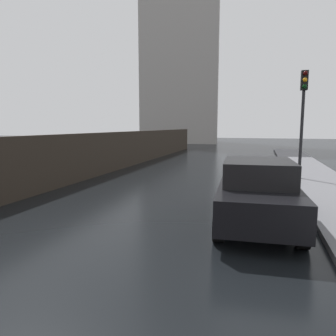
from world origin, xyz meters
The scene contains 3 objects.
car_black_near_kerb centered at (2.73, 6.95, 0.76)m, with size 1.94×4.34×1.50m.
traffic_light centered at (4.34, 13.18, 3.10)m, with size 0.26×0.39×4.26m.
distant_tower centered at (-7.74, 41.44, 15.01)m, with size 10.62×8.30×34.22m.
Camera 1 is at (2.75, -0.37, 2.25)m, focal length 33.28 mm.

